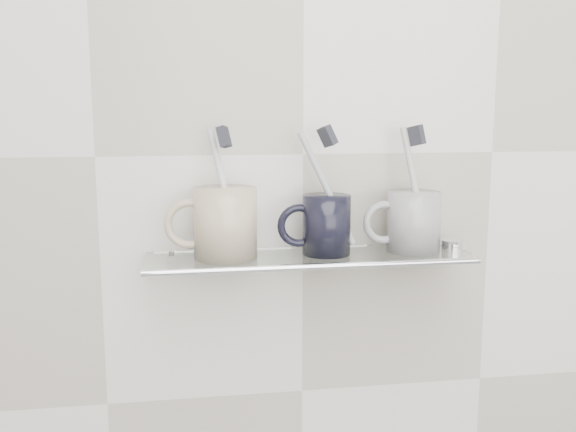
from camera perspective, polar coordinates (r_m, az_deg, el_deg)
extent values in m
plane|color=silver|center=(1.02, 1.34, 5.51)|extent=(2.50, 0.00, 2.50)
cube|color=silver|center=(0.99, 1.95, -3.73)|extent=(0.50, 0.12, 0.01)
cylinder|color=silver|center=(0.93, 2.60, -4.52)|extent=(0.50, 0.01, 0.01)
cylinder|color=silver|center=(1.02, -10.29, -4.09)|extent=(0.02, 0.03, 0.02)
cylinder|color=silver|center=(1.09, 12.40, -3.23)|extent=(0.02, 0.03, 0.02)
cylinder|color=beige|center=(0.96, -5.58, -0.62)|extent=(0.10, 0.10, 0.11)
torus|color=beige|center=(0.96, -8.76, -0.71)|extent=(0.08, 0.01, 0.08)
cylinder|color=silver|center=(0.96, -5.63, 2.21)|extent=(0.05, 0.06, 0.18)
cube|color=#262730|center=(0.95, -5.71, 7.01)|extent=(0.03, 0.03, 0.03)
cylinder|color=black|center=(0.99, 3.44, -0.78)|extent=(0.08, 0.08, 0.09)
torus|color=black|center=(0.98, 0.98, -0.86)|extent=(0.07, 0.01, 0.07)
cylinder|color=#9DA3AA|center=(0.98, 3.48, 2.40)|extent=(0.09, 0.02, 0.18)
cube|color=#262730|center=(0.97, 3.53, 7.10)|extent=(0.03, 0.03, 0.04)
cylinder|color=white|center=(1.02, 11.11, -0.48)|extent=(0.10, 0.10, 0.09)
torus|color=white|center=(1.01, 8.55, -0.56)|extent=(0.07, 0.01, 0.07)
cylinder|color=#BDB1A5|center=(1.02, 11.21, 2.52)|extent=(0.05, 0.04, 0.19)
cube|color=#262730|center=(1.01, 11.36, 7.03)|extent=(0.03, 0.03, 0.03)
cylinder|color=silver|center=(1.06, 14.46, -2.48)|extent=(0.04, 0.04, 0.02)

